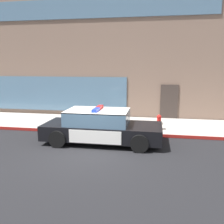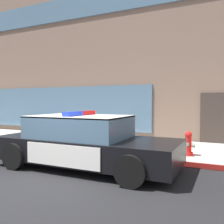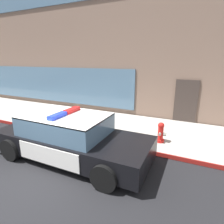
% 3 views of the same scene
% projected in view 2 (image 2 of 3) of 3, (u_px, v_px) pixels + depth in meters
% --- Properties ---
extents(ground, '(48.00, 48.00, 0.00)m').
position_uv_depth(ground, '(44.00, 181.00, 5.32)').
color(ground, black).
extents(sidewalk, '(48.00, 3.49, 0.15)m').
position_uv_depth(sidewalk, '(121.00, 146.00, 9.22)').
color(sidewalk, '#B2ADA3').
rests_on(sidewalk, ground).
extents(curb_red_paint, '(28.80, 0.04, 0.14)m').
position_uv_depth(curb_red_paint, '(99.00, 155.00, 7.62)').
color(curb_red_paint, maroon).
rests_on(curb_red_paint, ground).
extents(storefront_building, '(20.53, 10.00, 8.86)m').
position_uv_depth(storefront_building, '(119.00, 62.00, 16.42)').
color(storefront_building, '#7A6051').
rests_on(storefront_building, ground).
extents(police_cruiser, '(4.86, 2.09, 1.49)m').
position_uv_depth(police_cruiser, '(84.00, 142.00, 6.45)').
color(police_cruiser, black).
rests_on(police_cruiser, ground).
extents(fire_hydrant, '(0.34, 0.39, 0.73)m').
position_uv_depth(fire_hydrant, '(188.00, 144.00, 7.22)').
color(fire_hydrant, red).
rests_on(fire_hydrant, sidewalk).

